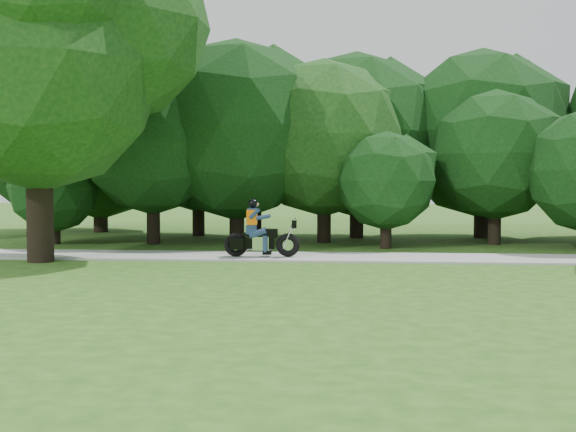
{
  "coord_description": "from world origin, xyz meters",
  "views": [
    {
      "loc": [
        -2.4,
        -11.49,
        2.17
      ],
      "look_at": [
        -3.78,
        3.66,
        1.37
      ],
      "focal_mm": 45.0,
      "sensor_mm": 36.0,
      "label": 1
    }
  ],
  "objects": [
    {
      "name": "tree_line",
      "position": [
        -0.26,
        14.42,
        3.59
      ],
      "size": [
        40.31,
        12.09,
        7.88
      ],
      "color": "black",
      "rests_on": "ground"
    },
    {
      "name": "walkway",
      "position": [
        0.0,
        8.0,
        0.03
      ],
      "size": [
        60.0,
        2.2,
        0.06
      ],
      "primitive_type": "cube",
      "color": "#A8A8A2",
      "rests_on": "ground"
    },
    {
      "name": "touring_motorcycle",
      "position": [
        -4.98,
        7.67,
        0.63
      ],
      "size": [
        2.05,
        0.65,
        1.56
      ],
      "rotation": [
        0.0,
        0.0,
        0.06
      ],
      "color": "black",
      "rests_on": "walkway"
    },
    {
      "name": "ground",
      "position": [
        0.0,
        0.0,
        0.0
      ],
      "size": [
        100.0,
        100.0,
        0.0
      ],
      "primitive_type": "plane",
      "color": "#295618",
      "rests_on": "ground"
    },
    {
      "name": "big_tree_west",
      "position": [
        -10.54,
        6.85,
        5.76
      ],
      "size": [
        8.64,
        6.56,
        9.96
      ],
      "color": "black",
      "rests_on": "ground"
    }
  ]
}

